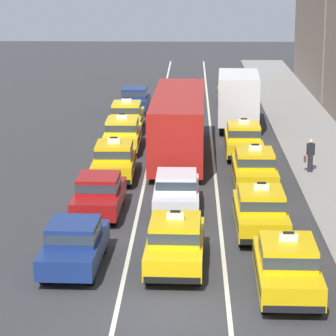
{
  "coord_description": "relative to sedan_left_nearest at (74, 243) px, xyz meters",
  "views": [
    {
      "loc": [
        0.51,
        -22.2,
        9.78
      ],
      "look_at": [
        -0.47,
        11.83,
        1.3
      ],
      "focal_mm": 90.51,
      "sensor_mm": 36.0,
      "label": 1
    }
  ],
  "objects": [
    {
      "name": "sedan_left_nearest",
      "position": [
        0.0,
        0.0,
        0.0
      ],
      "size": [
        1.88,
        4.35,
        1.58
      ],
      "color": "black",
      "rests_on": "ground"
    },
    {
      "name": "taxi_right_sixth",
      "position": [
        6.45,
        31.25,
        0.03
      ],
      "size": [
        1.83,
        4.56,
        1.96
      ],
      "color": "black",
      "rests_on": "ground"
    },
    {
      "name": "taxi_center_nearest",
      "position": [
        3.26,
        0.15,
        0.03
      ],
      "size": [
        1.93,
        4.6,
        1.96
      ],
      "color": "black",
      "rests_on": "ground"
    },
    {
      "name": "taxi_left_fourth",
      "position": [
        0.14,
        17.41,
        0.03
      ],
      "size": [
        1.85,
        4.57,
        1.96
      ],
      "color": "black",
      "rests_on": "ground"
    },
    {
      "name": "box_truck_right_fifth",
      "position": [
        6.48,
        23.75,
        0.93
      ],
      "size": [
        2.49,
        7.04,
        3.27
      ],
      "color": "black",
      "rests_on": "ground"
    },
    {
      "name": "taxi_right_nearest",
      "position": [
        6.63,
        -1.9,
        0.03
      ],
      "size": [
        1.88,
        4.59,
        1.96
      ],
      "color": "black",
      "rests_on": "ground"
    },
    {
      "name": "taxi_right_second",
      "position": [
        6.28,
        3.75,
        0.03
      ],
      "size": [
        1.83,
        4.56,
        1.96
      ],
      "color": "black",
      "rests_on": "ground"
    },
    {
      "name": "sedan_left_sixth",
      "position": [
        0.03,
        28.75,
        0.0
      ],
      "size": [
        1.85,
        4.34,
        1.58
      ],
      "color": "black",
      "rests_on": "ground"
    },
    {
      "name": "taxi_left_fifth",
      "position": [
        -0.02,
        22.52,
        0.03
      ],
      "size": [
        1.84,
        4.57,
        1.96
      ],
      "color": "black",
      "rests_on": "ground"
    },
    {
      "name": "sedan_left_second",
      "position": [
        0.16,
        5.95,
        0.0
      ],
      "size": [
        1.82,
        4.32,
        1.58
      ],
      "color": "black",
      "rests_on": "ground"
    },
    {
      "name": "taxi_left_third",
      "position": [
        0.26,
        11.48,
        0.03
      ],
      "size": [
        1.88,
        4.58,
        1.96
      ],
      "color": "black",
      "rests_on": "ground"
    },
    {
      "name": "sedan_center_second",
      "position": [
        3.17,
        6.46,
        0.0
      ],
      "size": [
        1.78,
        4.31,
        1.58
      ],
      "color": "black",
      "rests_on": "ground"
    },
    {
      "name": "pedestrian_near_crosswalk",
      "position": [
        9.23,
        12.41,
        0.07
      ],
      "size": [
        0.47,
        0.24,
        1.54
      ],
      "color": "#23232D",
      "rests_on": "sidewalk_curb"
    },
    {
      "name": "lane_stripe_center_right",
      "position": [
        4.86,
        16.47,
        -0.84
      ],
      "size": [
        0.14,
        80.0,
        0.01
      ],
      "primitive_type": "cube",
      "color": "silver",
      "rests_on": "ground"
    },
    {
      "name": "ground_plane",
      "position": [
        3.26,
        -3.53,
        -0.85
      ],
      "size": [
        160.0,
        160.0,
        0.0
      ],
      "primitive_type": "plane",
      "color": "#353538"
    },
    {
      "name": "bus_center_third",
      "position": [
        3.11,
        15.74,
        0.97
      ],
      "size": [
        2.69,
        11.24,
        3.22
      ],
      "color": "black",
      "rests_on": "ground"
    },
    {
      "name": "taxi_right_third",
      "position": [
        6.51,
        10.18,
        0.03
      ],
      "size": [
        1.83,
        4.57,
        1.96
      ],
      "color": "black",
      "rests_on": "ground"
    },
    {
      "name": "taxi_right_fourth",
      "position": [
        6.38,
        16.21,
        0.03
      ],
      "size": [
        1.86,
        4.58,
        1.96
      ],
      "color": "black",
      "rests_on": "ground"
    },
    {
      "name": "lane_stripe_left_center",
      "position": [
        1.66,
        16.47,
        -0.84
      ],
      "size": [
        0.14,
        80.0,
        0.01
      ],
      "primitive_type": "cube",
      "color": "silver",
      "rests_on": "ground"
    }
  ]
}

